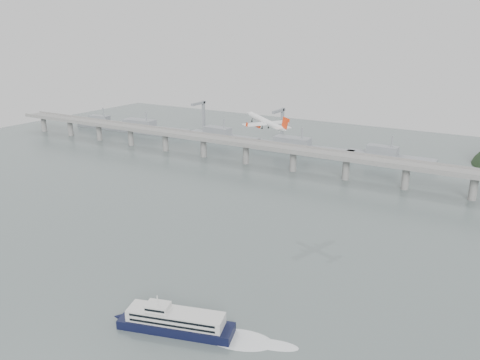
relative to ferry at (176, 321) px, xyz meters
The scene contains 5 objects.
ground 53.37m from the ferry, 121.56° to the left, with size 900.00×900.00×0.00m, color #556362.
bridge 247.41m from the ferry, 96.74° to the left, with size 800.00×22.00×23.90m.
distant_fleet 360.45m from the ferry, 120.55° to the left, with size 453.00×60.90×40.00m.
ferry is the anchor object (origin of this frame).
airliner 147.81m from the ferry, 101.43° to the left, with size 38.57×35.97×10.51m.
Camera 1 is at (140.13, -179.43, 123.26)m, focal length 35.00 mm.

